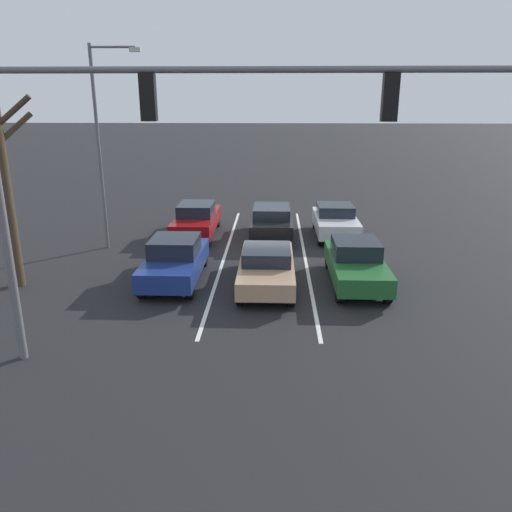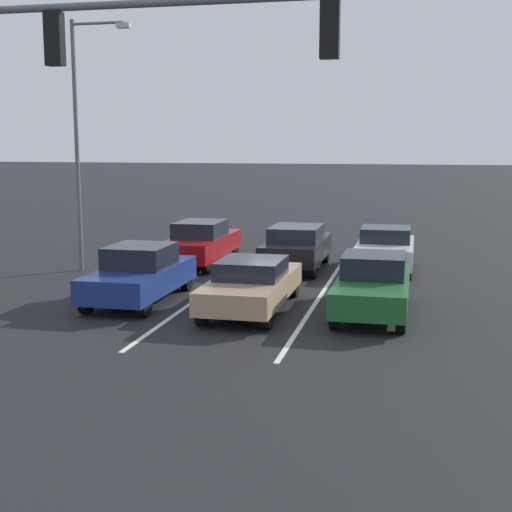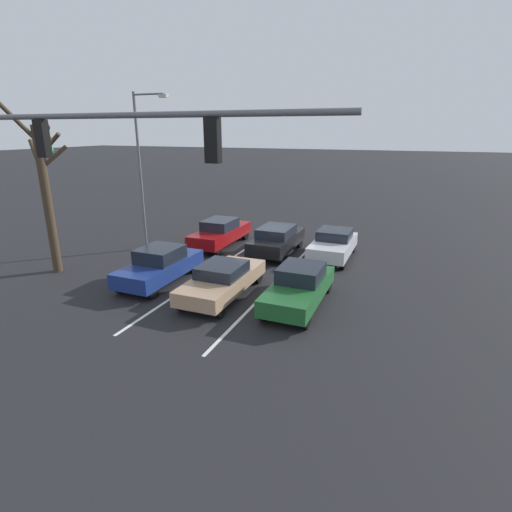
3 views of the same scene
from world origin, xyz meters
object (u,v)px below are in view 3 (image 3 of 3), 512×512
car_darkgreen_leftlane_front (299,286)px  car_black_midlane_second (277,239)px  car_navy_rightlane_front (160,265)px  street_lamp_right_shoulder (143,163)px  car_silver_leftlane_second (333,244)px  bare_tree_near (46,192)px  car_maroon_rightlane_second (220,232)px  car_tan_midlane_front (223,279)px  traffic_signal_gantry (48,173)px

car_darkgreen_leftlane_front → car_black_midlane_second: bearing=-63.3°
car_navy_rightlane_front → street_lamp_right_shoulder: 6.60m
car_darkgreen_leftlane_front → car_silver_leftlane_second: bearing=-90.0°
street_lamp_right_shoulder → bare_tree_near: (1.79, 4.66, -1.01)m
car_black_midlane_second → car_maroon_rightlane_second: size_ratio=0.93×
car_maroon_rightlane_second → bare_tree_near: 8.99m
car_tan_midlane_front → car_black_midlane_second: 6.16m
car_tan_midlane_front → street_lamp_right_shoulder: street_lamp_right_shoulder is taller
car_tan_midlane_front → street_lamp_right_shoulder: bearing=-32.7°
car_darkgreen_leftlane_front → car_navy_rightlane_front: (6.28, -0.06, 0.01)m
traffic_signal_gantry → car_navy_rightlane_front: bearing=-82.1°
car_navy_rightlane_front → car_silver_leftlane_second: size_ratio=1.07×
car_tan_midlane_front → car_navy_rightlane_front: 3.23m
street_lamp_right_shoulder → car_maroon_rightlane_second: bearing=-147.7°
traffic_signal_gantry → bare_tree_near: bare_tree_near is taller
car_silver_leftlane_second → bare_tree_near: bare_tree_near is taller
car_silver_leftlane_second → traffic_signal_gantry: traffic_signal_gantry is taller
car_darkgreen_leftlane_front → car_navy_rightlane_front: bearing=-0.5°
car_tan_midlane_front → car_black_midlane_second: size_ratio=1.08×
car_navy_rightlane_front → car_maroon_rightlane_second: (0.16, -6.06, 0.03)m
car_black_midlane_second → car_silver_leftlane_second: car_black_midlane_second is taller
car_darkgreen_leftlane_front → car_silver_leftlane_second: car_darkgreen_leftlane_front is taller
car_silver_leftlane_second → bare_tree_near: (11.58, 6.90, 2.97)m
car_navy_rightlane_front → street_lamp_right_shoulder: street_lamp_right_shoulder is taller
car_darkgreen_leftlane_front → traffic_signal_gantry: 9.05m
car_silver_leftlane_second → car_black_midlane_second: bearing=7.5°
car_darkgreen_leftlane_front → car_maroon_rightlane_second: car_maroon_rightlane_second is taller
car_tan_midlane_front → car_black_midlane_second: bearing=-91.1°
car_navy_rightlane_front → bare_tree_near: (5.29, 0.72, 2.96)m
car_darkgreen_leftlane_front → car_maroon_rightlane_second: 8.88m
car_darkgreen_leftlane_front → bare_tree_near: size_ratio=0.60×
car_navy_rightlane_front → traffic_signal_gantry: traffic_signal_gantry is taller
car_silver_leftlane_second → traffic_signal_gantry: 13.82m
car_black_midlane_second → traffic_signal_gantry: 12.55m
car_maroon_rightlane_second → bare_tree_near: bare_tree_near is taller
car_tan_midlane_front → street_lamp_right_shoulder: (6.71, -4.30, 4.04)m
bare_tree_near → car_tan_midlane_front: bearing=-177.6°
car_black_midlane_second → street_lamp_right_shoulder: (6.83, 1.85, 3.93)m
traffic_signal_gantry → car_maroon_rightlane_second: bearing=-85.4°
car_tan_midlane_front → car_silver_leftlane_second: bearing=-115.2°
car_navy_rightlane_front → street_lamp_right_shoulder: (3.50, -3.95, 3.97)m
car_navy_rightlane_front → bare_tree_near: size_ratio=0.58×
traffic_signal_gantry → bare_tree_near: size_ratio=1.54×
car_darkgreen_leftlane_front → car_black_midlane_second: 6.56m
car_navy_rightlane_front → traffic_signal_gantry: bearing=97.9°
car_navy_rightlane_front → bare_tree_near: 6.10m
car_black_midlane_second → car_silver_leftlane_second: bearing=-172.5°
car_silver_leftlane_second → car_maroon_rightlane_second: 6.45m
car_navy_rightlane_front → street_lamp_right_shoulder: size_ratio=0.54×
car_darkgreen_leftlane_front → traffic_signal_gantry: traffic_signal_gantry is taller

